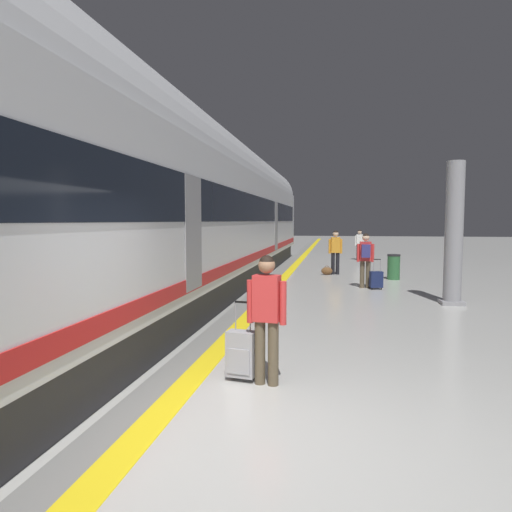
{
  "coord_description": "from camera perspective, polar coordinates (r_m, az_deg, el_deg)",
  "views": [
    {
      "loc": [
        0.81,
        -4.43,
        2.12
      ],
      "look_at": [
        -0.7,
        4.19,
        1.44
      ],
      "focal_mm": 32.05,
      "sensor_mm": 36.0,
      "label": 1
    }
  ],
  "objects": [
    {
      "name": "tactile_edge_band",
      "position": [
        14.75,
        1.3,
        -3.82
      ],
      "size": [
        0.57,
        80.0,
        0.01
      ],
      "primitive_type": "cube",
      "color": "slate",
      "rests_on": "ground"
    },
    {
      "name": "duffel_bag_far",
      "position": [
        25.01,
        13.53,
        -0.2
      ],
      "size": [
        0.44,
        0.26,
        0.36
      ],
      "color": "brown",
      "rests_on": "ground"
    },
    {
      "name": "traveller_foreground",
      "position": [
        5.89,
        1.34,
        -6.77
      ],
      "size": [
        0.52,
        0.24,
        1.68
      ],
      "color": "brown",
      "rests_on": "ground"
    },
    {
      "name": "suitcase_mid",
      "position": [
        14.59,
        14.77,
        -2.84
      ],
      "size": [
        0.42,
        0.31,
        0.95
      ],
      "color": "#19234C",
      "rests_on": "ground"
    },
    {
      "name": "platform_pillar",
      "position": [
        12.5,
        23.46,
        2.26
      ],
      "size": [
        0.56,
        0.56,
        3.6
      ],
      "color": "gray",
      "rests_on": "ground"
    },
    {
      "name": "safety_line_strip",
      "position": [
        14.7,
        2.48,
        -3.84
      ],
      "size": [
        0.36,
        80.0,
        0.01
      ],
      "primitive_type": "cube",
      "color": "yellow",
      "rests_on": "ground"
    },
    {
      "name": "waste_bin",
      "position": [
        17.19,
        16.8,
        -1.31
      ],
      "size": [
        0.46,
        0.46,
        0.91
      ],
      "color": "#2D6638",
      "rests_on": "ground"
    },
    {
      "name": "passenger_near",
      "position": [
        18.25,
        9.89,
        0.87
      ],
      "size": [
        0.54,
        0.25,
        1.73
      ],
      "color": "black",
      "rests_on": "ground"
    },
    {
      "name": "high_speed_train",
      "position": [
        13.38,
        -7.24,
        6.04
      ],
      "size": [
        2.94,
        32.87,
        4.97
      ],
      "color": "#38383D",
      "rests_on": "ground"
    },
    {
      "name": "passenger_mid",
      "position": [
        14.74,
        13.51,
        0.04
      ],
      "size": [
        0.54,
        0.34,
        1.72
      ],
      "color": "brown",
      "rests_on": "ground"
    },
    {
      "name": "rolling_suitcase_foreground",
      "position": [
        6.18,
        -1.83,
        -12.09
      ],
      "size": [
        0.41,
        0.29,
        1.05
      ],
      "color": "#9E9EA3",
      "rests_on": "ground"
    },
    {
      "name": "duffel_bag_near",
      "position": [
        18.12,
        8.84,
        -1.85
      ],
      "size": [
        0.44,
        0.26,
        0.36
      ],
      "color": "brown",
      "rests_on": "ground"
    },
    {
      "name": "passenger_far",
      "position": [
        25.2,
        12.8,
        1.66
      ],
      "size": [
        0.51,
        0.21,
        1.63
      ],
      "color": "#383842",
      "rests_on": "ground"
    },
    {
      "name": "ground_plane",
      "position": [
        4.98,
        -0.41,
        -20.76
      ],
      "size": [
        120.0,
        120.0,
        0.0
      ],
      "primitive_type": "plane",
      "color": "#B7B7B2"
    }
  ]
}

